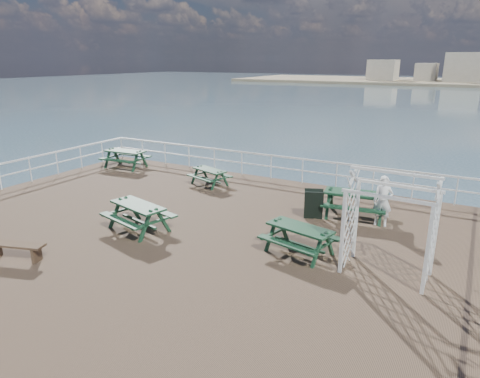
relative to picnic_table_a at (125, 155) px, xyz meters
name	(u,v)px	position (x,y,z in m)	size (l,w,h in m)	color
ground	(177,235)	(7.06, -5.24, -0.77)	(18.00, 14.00, 0.30)	brown
railing	(218,183)	(6.99, -2.68, 0.26)	(17.77, 13.76, 1.10)	white
picnic_table_a	(125,155)	(0.00, 0.00, 0.00)	(2.11, 1.75, 0.96)	#14381F
picnic_table_b	(209,174)	(5.21, -0.52, -0.13)	(1.88, 1.68, 0.76)	#14381F
picnic_table_c	(356,199)	(11.55, -1.37, 0.02)	(2.23, 1.89, 0.99)	#14381F
picnic_table_d	(138,211)	(5.99, -5.75, -0.01)	(2.26, 1.99, 0.95)	#14381F
picnic_table_e	(300,234)	(10.96, -4.90, -0.06)	(2.07, 1.81, 0.88)	#14381F
flat_bench_far	(15,247)	(4.57, -8.92, -0.27)	(1.65, 0.86, 0.46)	brown
trellis_arbor	(389,230)	(13.26, -4.97, 0.54)	(2.16, 1.23, 2.61)	white
sandwich_board	(314,205)	(10.40, -2.20, -0.13)	(0.73, 0.65, 1.00)	black
person	(383,201)	(12.49, -1.72, 0.19)	(0.59, 0.39, 1.62)	white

